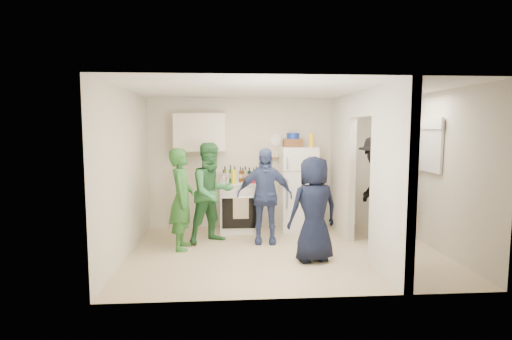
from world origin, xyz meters
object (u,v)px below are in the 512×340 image
at_px(person_nook, 377,189).
at_px(stove, 240,206).
at_px(wicker_basket, 293,143).
at_px(person_navy, 314,209).
at_px(blue_bowl, 293,136).
at_px(yellow_cup_stack_top, 311,140).
at_px(fridge, 298,189).
at_px(person_green_center, 212,193).
at_px(person_denim, 264,196).
at_px(person_green_left, 182,199).

bearing_deg(person_nook, stove, -107.75).
relative_size(wicker_basket, person_navy, 0.23).
relative_size(blue_bowl, yellow_cup_stack_top, 0.96).
height_order(blue_bowl, person_nook, blue_bowl).
bearing_deg(wicker_basket, yellow_cup_stack_top, -25.11).
bearing_deg(blue_bowl, yellow_cup_stack_top, -25.11).
height_order(wicker_basket, yellow_cup_stack_top, yellow_cup_stack_top).
bearing_deg(fridge, person_navy, -92.78).
bearing_deg(person_green_center, fridge, -9.37).
distance_m(person_green_center, person_denim, 0.88).
bearing_deg(stove, wicker_basket, 1.16).
bearing_deg(blue_bowl, person_green_center, -153.42).
bearing_deg(fridge, yellow_cup_stack_top, -24.44).
xyz_separation_m(yellow_cup_stack_top, person_nook, (0.99, -0.73, -0.80)).
height_order(stove, wicker_basket, wicker_basket).
height_order(fridge, person_green_center, person_green_center).
relative_size(wicker_basket, person_green_center, 0.21).
height_order(person_denim, person_nook, person_nook).
relative_size(yellow_cup_stack_top, person_denim, 0.16).
bearing_deg(person_denim, stove, 119.07).
relative_size(fridge, person_green_left, 0.98).
bearing_deg(person_green_center, stove, 22.52).
bearing_deg(person_denim, person_green_left, -164.97).
height_order(stove, person_denim, person_denim).
bearing_deg(yellow_cup_stack_top, fridge, 155.56).
relative_size(blue_bowl, person_navy, 0.16).
bearing_deg(person_nook, wicker_basket, -121.14).
relative_size(yellow_cup_stack_top, person_green_center, 0.15).
xyz_separation_m(fridge, person_green_center, (-1.59, -0.69, 0.05)).
distance_m(person_navy, person_nook, 1.61).
relative_size(stove, person_green_center, 0.55).
bearing_deg(person_green_center, blue_bowl, -6.41).
bearing_deg(person_nook, person_navy, -51.20).
xyz_separation_m(wicker_basket, yellow_cup_stack_top, (0.32, -0.15, 0.05)).
height_order(wicker_basket, person_denim, wicker_basket).
height_order(wicker_basket, person_nook, person_nook).
relative_size(person_denim, person_nook, 0.88).
relative_size(fridge, person_denim, 0.99).
distance_m(blue_bowl, person_navy, 2.09).
xyz_separation_m(fridge, person_denim, (-0.71, -0.79, 0.01)).
distance_m(stove, wicker_basket, 1.55).
relative_size(fridge, person_green_center, 0.93).
distance_m(fridge, person_navy, 1.78).
relative_size(stove, fridge, 0.59).
bearing_deg(wicker_basket, fridge, -26.57).
xyz_separation_m(person_green_center, person_navy, (1.50, -1.08, -0.08)).
xyz_separation_m(stove, fridge, (1.09, -0.03, 0.33)).
xyz_separation_m(yellow_cup_stack_top, person_green_left, (-2.27, -0.95, -0.90)).
bearing_deg(person_green_left, person_denim, -76.73).
height_order(stove, person_navy, person_navy).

